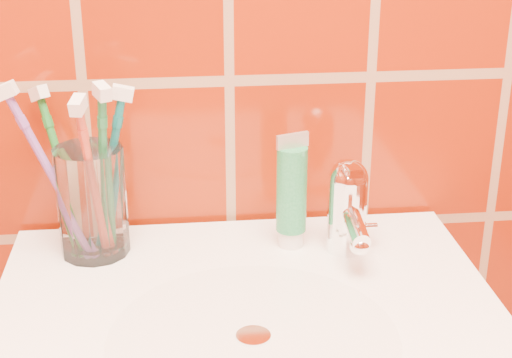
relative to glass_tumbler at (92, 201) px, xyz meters
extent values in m
cylinder|color=silver|center=(0.17, -0.21, -0.07)|extent=(0.30, 0.30, 0.00)
cylinder|color=white|center=(0.17, -0.21, -0.06)|extent=(0.04, 0.04, 0.00)
cylinder|color=white|center=(0.00, 0.00, 0.00)|extent=(0.09, 0.09, 0.14)
cylinder|color=white|center=(0.24, -0.01, -0.06)|extent=(0.03, 0.03, 0.02)
cylinder|color=#1D7A42|center=(0.24, -0.01, 0.01)|extent=(0.04, 0.04, 0.11)
cube|color=beige|center=(0.24, -0.01, 0.07)|extent=(0.04, 0.00, 0.02)
cylinder|color=white|center=(0.31, -0.03, -0.02)|extent=(0.05, 0.05, 0.09)
sphere|color=white|center=(0.31, -0.03, 0.03)|extent=(0.05, 0.05, 0.05)
cylinder|color=white|center=(0.31, -0.06, -0.01)|extent=(0.02, 0.09, 0.03)
cube|color=white|center=(0.31, -0.04, 0.04)|extent=(0.02, 0.06, 0.01)
camera|label=1|loc=(0.11, -0.88, 0.39)|focal=55.00mm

